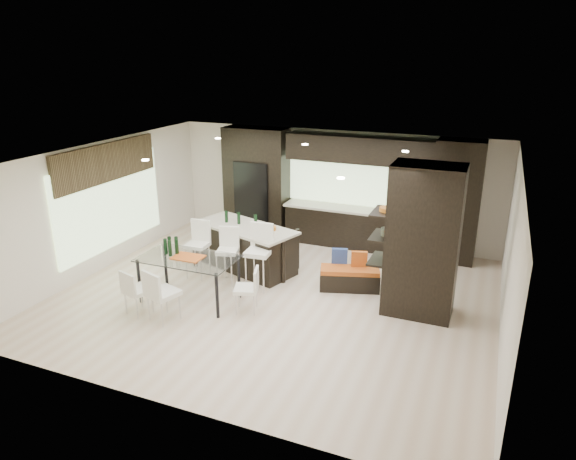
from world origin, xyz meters
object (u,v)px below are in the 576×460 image
at_px(bench, 350,279).
at_px(chair_far, 138,293).
at_px(stool_mid, 228,261).
at_px(chair_near, 163,297).
at_px(dining_table, 190,279).
at_px(kitchen_island, 246,247).
at_px(stool_right, 259,264).
at_px(floor_vase, 401,281).
at_px(chair_end, 246,292).
at_px(stool_left, 198,255).

height_order(bench, chair_far, chair_far).
height_order(stool_mid, chair_near, stool_mid).
bearing_deg(chair_near, bench, 60.20).
bearing_deg(chair_near, dining_table, 107.84).
height_order(stool_mid, dining_table, stool_mid).
relative_size(dining_table, chair_near, 2.02).
distance_m(bench, chair_far, 4.00).
bearing_deg(dining_table, kitchen_island, 79.70).
bearing_deg(stool_mid, stool_right, -17.21).
xyz_separation_m(chair_near, chair_far, (-0.56, 0.03, -0.05)).
relative_size(bench, chair_near, 1.31).
height_order(stool_mid, floor_vase, floor_vase).
relative_size(stool_right, chair_near, 1.19).
bearing_deg(chair_far, dining_table, 71.37).
bearing_deg(chair_near, chair_end, 52.71).
relative_size(stool_left, chair_end, 1.27).
relative_size(kitchen_island, floor_vase, 1.94).
distance_m(stool_left, stool_right, 1.40).
height_order(dining_table, chair_near, chair_near).
relative_size(stool_mid, bench, 0.79).
bearing_deg(stool_mid, kitchen_island, 75.23).
height_order(dining_table, chair_far, dining_table).
distance_m(floor_vase, chair_end, 2.77).
bearing_deg(stool_right, chair_end, -83.24).
xyz_separation_m(stool_left, floor_vase, (4.15, 0.11, 0.10)).
bearing_deg(stool_right, stool_left, 174.20).
relative_size(stool_left, bench, 0.83).
bearing_deg(kitchen_island, chair_end, -44.90).
relative_size(kitchen_island, chair_far, 2.92).
relative_size(floor_vase, dining_table, 0.66).
height_order(stool_right, chair_near, stool_right).
bearing_deg(stool_left, floor_vase, -2.09).
bearing_deg(kitchen_island, stool_left, -112.82).
bearing_deg(kitchen_island, chair_near, -78.11).
height_order(kitchen_island, stool_right, stool_right).
xyz_separation_m(kitchen_island, bench, (2.36, -0.17, -0.25)).
height_order(chair_far, chair_end, chair_far).
distance_m(stool_left, bench, 3.14).
distance_m(stool_right, dining_table, 1.36).
height_order(kitchen_island, chair_far, kitchen_island).
distance_m(stool_right, chair_far, 2.32).
xyz_separation_m(stool_right, floor_vase, (2.75, 0.13, 0.06)).
bearing_deg(floor_vase, dining_table, -164.05).
bearing_deg(bench, chair_end, -149.84).
bearing_deg(kitchen_island, stool_right, -31.45).
height_order(bench, chair_near, chair_near).
bearing_deg(stool_left, chair_far, -98.34).
distance_m(stool_right, chair_end, 0.97).
xyz_separation_m(kitchen_island, chair_near, (-0.29, -2.58, -0.03)).
bearing_deg(floor_vase, stool_left, -178.52).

